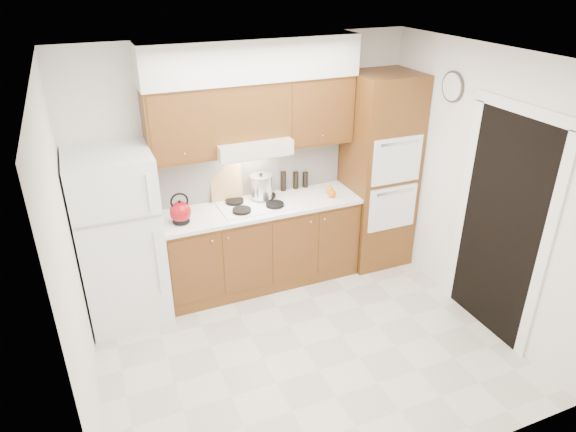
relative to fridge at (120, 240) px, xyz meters
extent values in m
plane|color=beige|center=(1.41, -1.14, -0.86)|extent=(3.60, 3.60, 0.00)
plane|color=white|center=(1.41, -1.14, 1.74)|extent=(3.60, 3.60, 0.00)
cube|color=white|center=(1.41, 0.36, 0.44)|extent=(3.60, 0.02, 2.60)
cube|color=white|center=(-0.40, -1.14, 0.44)|extent=(0.02, 3.00, 2.60)
cube|color=white|center=(3.21, -1.14, 0.44)|extent=(0.02, 3.00, 2.60)
cube|color=white|center=(0.00, 0.00, 0.00)|extent=(0.75, 0.72, 1.72)
cube|color=brown|center=(1.43, 0.06, -0.41)|extent=(2.11, 0.60, 0.90)
cube|color=white|center=(1.43, 0.05, 0.06)|extent=(2.13, 0.62, 0.04)
cube|color=white|center=(1.43, 0.34, 0.36)|extent=(2.11, 0.03, 0.56)
cube|color=brown|center=(2.85, 0.03, 0.24)|extent=(0.70, 0.65, 2.20)
cube|color=brown|center=(0.69, 0.19, 0.99)|extent=(0.63, 0.33, 0.70)
cube|color=brown|center=(2.12, 0.19, 0.99)|extent=(0.73, 0.33, 0.70)
cube|color=silver|center=(1.38, 0.13, 0.71)|extent=(0.75, 0.45, 0.15)
cube|color=brown|center=(1.38, 0.19, 1.06)|extent=(0.75, 0.33, 0.55)
cube|color=silver|center=(1.43, 0.18, 1.54)|extent=(2.13, 0.36, 0.40)
cube|color=white|center=(1.38, 0.07, 0.09)|extent=(0.74, 0.50, 0.01)
cube|color=black|center=(3.19, -1.49, 0.19)|extent=(0.02, 0.90, 2.10)
cylinder|color=#3F3833|center=(3.19, -0.59, 1.29)|extent=(0.02, 0.30, 0.30)
sphere|color=maroon|center=(0.59, -0.03, 0.19)|extent=(0.26, 0.26, 0.21)
cube|color=tan|center=(1.15, 0.30, 0.28)|extent=(0.34, 0.17, 0.43)
cylinder|color=silver|center=(1.49, 0.17, 0.23)|extent=(0.27, 0.27, 0.24)
cylinder|color=black|center=(1.80, 0.31, 0.19)|extent=(0.07, 0.07, 0.22)
cylinder|color=black|center=(1.95, 0.31, 0.18)|extent=(0.07, 0.07, 0.20)
cylinder|color=black|center=(2.07, 0.31, 0.17)|extent=(0.08, 0.08, 0.18)
sphere|color=#FE9D0D|center=(2.24, 0.04, 0.12)|extent=(0.11, 0.11, 0.08)
sphere|color=#EE600C|center=(2.21, -0.07, 0.12)|extent=(0.10, 0.10, 0.09)
camera|label=1|loc=(-0.17, -4.54, 2.37)|focal=32.00mm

